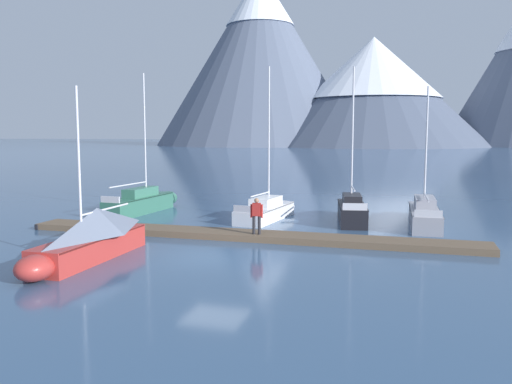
{
  "coord_description": "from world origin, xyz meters",
  "views": [
    {
      "loc": [
        7.42,
        -19.6,
        4.99
      ],
      "look_at": [
        0.0,
        6.0,
        2.0
      ],
      "focal_mm": 37.15,
      "sensor_mm": 36.0,
      "label": 1
    }
  ],
  "objects_px": {
    "sailboat_nearest_berth": "(145,202)",
    "sailboat_far_berth": "(424,213)",
    "sailboat_mid_dock_port": "(268,210)",
    "person_on_dock": "(257,214)",
    "sailboat_second_berth": "(90,236)",
    "sailboat_mid_dock_starboard": "(351,210)"
  },
  "relations": [
    {
      "from": "sailboat_second_berth",
      "to": "sailboat_far_berth",
      "type": "distance_m",
      "value": 17.68
    },
    {
      "from": "sailboat_mid_dock_port",
      "to": "sailboat_far_berth",
      "type": "height_order",
      "value": "sailboat_mid_dock_port"
    },
    {
      "from": "sailboat_mid_dock_port",
      "to": "person_on_dock",
      "type": "xyz_separation_m",
      "value": [
        1.1,
        -6.28,
        0.73
      ]
    },
    {
      "from": "sailboat_mid_dock_starboard",
      "to": "sailboat_far_berth",
      "type": "distance_m",
      "value": 3.92
    },
    {
      "from": "sailboat_nearest_berth",
      "to": "person_on_dock",
      "type": "xyz_separation_m",
      "value": [
        9.3,
        -6.68,
        0.61
      ]
    },
    {
      "from": "sailboat_second_berth",
      "to": "sailboat_mid_dock_port",
      "type": "relative_size",
      "value": 0.82
    },
    {
      "from": "sailboat_second_berth",
      "to": "sailboat_mid_dock_port",
      "type": "height_order",
      "value": "sailboat_mid_dock_port"
    },
    {
      "from": "sailboat_second_berth",
      "to": "person_on_dock",
      "type": "distance_m",
      "value": 7.56
    },
    {
      "from": "sailboat_second_berth",
      "to": "sailboat_far_berth",
      "type": "xyz_separation_m",
      "value": [
        12.84,
        12.15,
        -0.33
      ]
    },
    {
      "from": "sailboat_mid_dock_port",
      "to": "sailboat_nearest_berth",
      "type": "bearing_deg",
      "value": 177.19
    },
    {
      "from": "sailboat_mid_dock_port",
      "to": "sailboat_mid_dock_starboard",
      "type": "height_order",
      "value": "sailboat_mid_dock_port"
    },
    {
      "from": "sailboat_mid_dock_starboard",
      "to": "sailboat_far_berth",
      "type": "relative_size",
      "value": 1.16
    },
    {
      "from": "sailboat_nearest_berth",
      "to": "sailboat_far_berth",
      "type": "distance_m",
      "value": 16.88
    },
    {
      "from": "sailboat_second_berth",
      "to": "person_on_dock",
      "type": "relative_size",
      "value": 4.22
    },
    {
      "from": "sailboat_nearest_berth",
      "to": "sailboat_far_berth",
      "type": "bearing_deg",
      "value": 0.19
    },
    {
      "from": "sailboat_nearest_berth",
      "to": "sailboat_mid_dock_starboard",
      "type": "distance_m",
      "value": 12.96
    },
    {
      "from": "sailboat_nearest_berth",
      "to": "sailboat_mid_dock_port",
      "type": "height_order",
      "value": "sailboat_mid_dock_port"
    },
    {
      "from": "sailboat_second_berth",
      "to": "person_on_dock",
      "type": "xyz_separation_m",
      "value": [
        5.27,
        5.41,
        0.32
      ]
    },
    {
      "from": "sailboat_mid_dock_starboard",
      "to": "person_on_dock",
      "type": "distance_m",
      "value": 7.63
    },
    {
      "from": "sailboat_mid_dock_port",
      "to": "sailboat_far_berth",
      "type": "xyz_separation_m",
      "value": [
        8.68,
        0.46,
        0.08
      ]
    },
    {
      "from": "sailboat_mid_dock_starboard",
      "to": "person_on_dock",
      "type": "xyz_separation_m",
      "value": [
        -3.66,
        -6.67,
        0.6
      ]
    },
    {
      "from": "sailboat_nearest_berth",
      "to": "sailboat_second_berth",
      "type": "relative_size",
      "value": 1.22
    }
  ]
}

